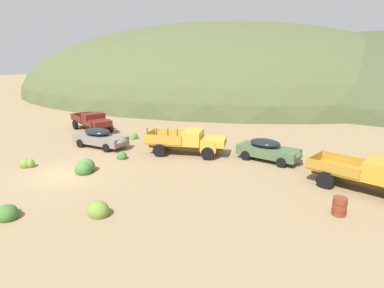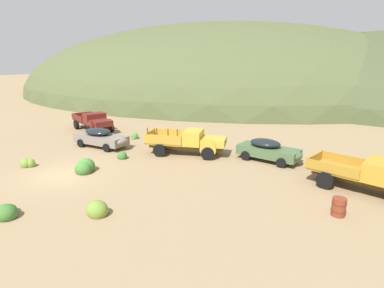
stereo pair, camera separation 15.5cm
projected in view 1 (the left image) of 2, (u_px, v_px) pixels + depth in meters
The scene contains 14 objects.
ground_plane at pixel (64, 175), 19.16m from camera, with size 300.00×300.00×0.00m, color #937A56.
hill_far_left at pixel (219, 89), 77.64m from camera, with size 97.16×86.66×31.03m, color #4C5633.
truck_oxblood at pixel (94, 122), 30.73m from camera, with size 6.36×3.94×1.89m.
car_primer_gray at pixel (102, 138), 25.10m from camera, with size 5.03×2.16×1.57m.
truck_faded_yellow at pixel (192, 142), 23.14m from camera, with size 6.33×3.95×2.16m.
car_weathered_green at pixel (270, 150), 21.65m from camera, with size 4.68×2.20×1.57m.
truck_mustard at pixel (377, 176), 16.22m from camera, with size 6.31×3.48×1.89m.
oil_drum_by_truck at pixel (340, 206), 14.07m from camera, with size 0.67×0.67×0.88m.
bush_near_barrel at pixel (122, 157), 22.29m from camera, with size 0.78×0.66×0.73m.
bush_lone_scrub at pixel (85, 168), 19.64m from camera, with size 1.34×1.44×1.08m.
bush_back_edge at pixel (27, 164), 20.52m from camera, with size 0.92×0.84×0.78m.
bush_between_trucks at pixel (99, 211), 14.10m from camera, with size 1.04×0.99×0.93m.
bush_front_left at pixel (134, 137), 28.02m from camera, with size 0.69×0.68×0.75m.
bush_front_right at pixel (7, 213), 13.90m from camera, with size 1.27×1.12×0.86m.
Camera 1 is at (16.30, -11.07, 6.95)m, focal length 28.39 mm.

